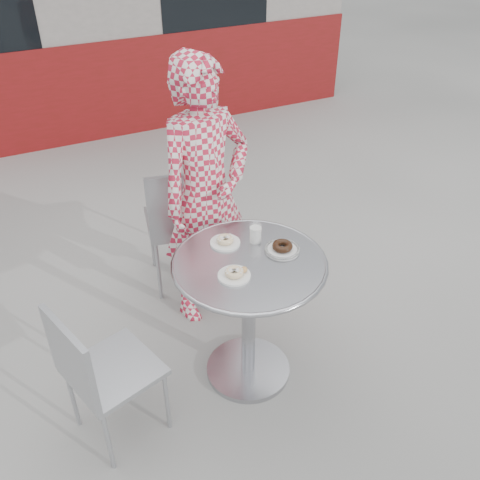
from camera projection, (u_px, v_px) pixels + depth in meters
name	position (u px, v px, depth m)	size (l,w,h in m)	color
ground	(253.00, 369.00, 3.10)	(60.00, 60.00, 0.00)	#A9A6A1
bistro_table	(249.00, 291.00, 2.75)	(0.78, 0.78, 0.79)	#BABABF
chair_far	(182.00, 245.00, 3.63)	(0.52, 0.52, 0.92)	#ABADB3
chair_left	(116.00, 394.00, 2.63)	(0.49, 0.49, 0.82)	#ABADB3
seated_person	(206.00, 196.00, 3.10)	(0.60, 0.39, 1.65)	#B41B35
plate_far	(225.00, 241.00, 2.76)	(0.16, 0.16, 0.04)	white
plate_near	(235.00, 274.00, 2.53)	(0.16, 0.16, 0.04)	white
plate_checker	(282.00, 248.00, 2.70)	(0.18, 0.18, 0.05)	white
milk_cup	(255.00, 234.00, 2.75)	(0.07, 0.07, 0.10)	white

